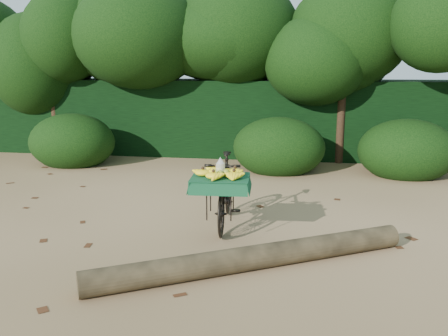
# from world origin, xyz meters

# --- Properties ---
(ground) EXTENTS (80.00, 80.00, 0.00)m
(ground) POSITION_xyz_m (0.00, 0.00, 0.00)
(ground) COLOR tan
(ground) RESTS_ON ground
(vendor_bicycle) EXTENTS (0.74, 1.74, 0.98)m
(vendor_bicycle) POSITION_xyz_m (0.94, 0.81, 0.50)
(vendor_bicycle) COLOR black
(vendor_bicycle) RESTS_ON ground
(fallen_log) EXTENTS (3.28, 2.07, 0.26)m
(fallen_log) POSITION_xyz_m (1.47, -0.54, 0.13)
(fallen_log) COLOR brown
(fallen_log) RESTS_ON ground
(hedge_backdrop) EXTENTS (26.00, 1.80, 1.80)m
(hedge_backdrop) POSITION_xyz_m (0.00, 6.30, 0.90)
(hedge_backdrop) COLOR black
(hedge_backdrop) RESTS_ON ground
(tree_row) EXTENTS (14.50, 2.00, 4.00)m
(tree_row) POSITION_xyz_m (-0.65, 5.50, 2.00)
(tree_row) COLOR black
(tree_row) RESTS_ON ground
(bush_clumps) EXTENTS (8.80, 1.70, 0.90)m
(bush_clumps) POSITION_xyz_m (0.50, 4.30, 0.45)
(bush_clumps) COLOR black
(bush_clumps) RESTS_ON ground
(leaf_litter) EXTENTS (7.00, 7.30, 0.01)m
(leaf_litter) POSITION_xyz_m (0.00, 0.65, 0.01)
(leaf_litter) COLOR #462512
(leaf_litter) RESTS_ON ground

